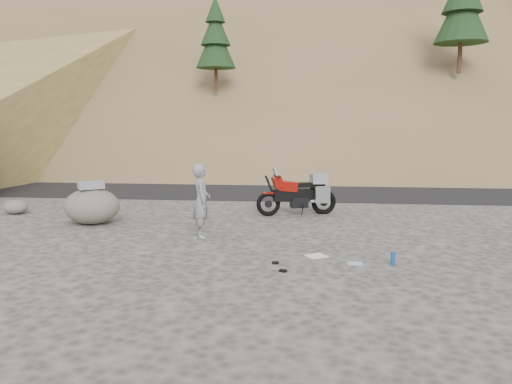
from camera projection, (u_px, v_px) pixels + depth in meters
ground at (279, 241)px, 11.43m from camera, size 140.00×140.00×0.00m
road at (292, 188)px, 20.29m from camera, size 120.00×7.00×0.05m
hillside at (303, 36)px, 50.08m from camera, size 120.00×73.00×46.72m
motorcycle at (300, 194)px, 14.48m from camera, size 2.33×1.11×1.43m
man at (202, 237)px, 11.82m from camera, size 0.56×0.72×1.74m
boulder at (92, 206)px, 13.25m from camera, size 1.81×1.69×1.13m
small_rock at (16, 207)px, 14.70m from camera, size 0.85×0.81×0.42m
gear_white_cloth at (316, 256)px, 10.15m from camera, size 0.51×0.49×0.01m
gear_bottle at (393, 259)px, 9.52m from camera, size 0.11×0.11×0.25m
gear_glove_a at (283, 271)px, 9.11m from camera, size 0.16×0.14×0.04m
gear_glove_b at (275, 263)px, 9.61m from camera, size 0.14×0.12×0.04m
gear_blue_cloth at (355, 263)px, 9.61m from camera, size 0.30×0.22×0.01m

